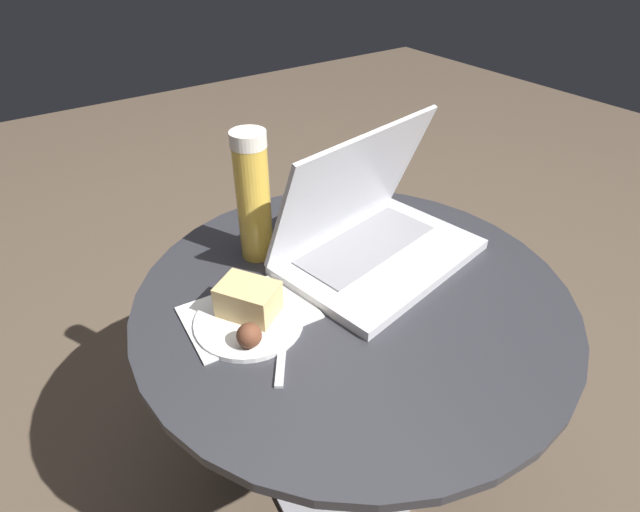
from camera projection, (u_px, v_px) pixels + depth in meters
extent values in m
plane|color=brown|center=(344.00, 474.00, 1.17)|extent=(6.00, 6.00, 0.00)
cylinder|color=#9E9EA3|center=(344.00, 472.00, 1.16)|extent=(0.33, 0.33, 0.01)
cylinder|color=#9E9EA3|center=(348.00, 398.00, 1.01)|extent=(0.08, 0.08, 0.52)
cylinder|color=#2D2D33|center=(353.00, 295.00, 0.85)|extent=(0.73, 0.73, 0.02)
cube|color=white|center=(249.00, 313.00, 0.80)|extent=(0.21, 0.16, 0.00)
cube|color=silver|center=(381.00, 257.00, 0.91)|extent=(0.39, 0.29, 0.02)
cube|color=gray|center=(366.00, 245.00, 0.92)|extent=(0.29, 0.16, 0.00)
cube|color=silver|center=(352.00, 185.00, 0.88)|extent=(0.36, 0.15, 0.22)
cube|color=silver|center=(353.00, 186.00, 0.88)|extent=(0.33, 0.13, 0.20)
cylinder|color=gold|center=(254.00, 204.00, 0.87)|extent=(0.06, 0.06, 0.21)
cylinder|color=white|center=(248.00, 139.00, 0.80)|extent=(0.06, 0.06, 0.03)
cylinder|color=white|center=(249.00, 321.00, 0.78)|extent=(0.17, 0.17, 0.01)
cube|color=#DBB775|center=(248.00, 299.00, 0.77)|extent=(0.10, 0.11, 0.05)
sphere|color=brown|center=(249.00, 335.00, 0.72)|extent=(0.04, 0.04, 0.04)
cube|color=silver|center=(282.00, 355.00, 0.72)|extent=(0.08, 0.10, 0.00)
cube|color=silver|center=(285.00, 315.00, 0.79)|extent=(0.05, 0.06, 0.00)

